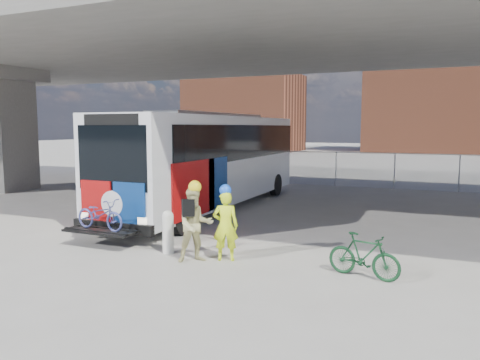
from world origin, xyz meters
The scene contains 9 objects.
ground centered at (0.00, 0.00, 0.00)m, with size 160.00×160.00×0.00m, color #9E9991.
bus centered at (-2.00, 3.24, 2.11)m, with size 2.67×12.91×3.69m.
overpass centered at (0.00, 4.00, 6.54)m, with size 40.00×16.00×7.95m.
chainlink_fence centered at (0.00, 12.00, 1.42)m, with size 30.00×0.06×30.00m.
brick_buildings centered at (1.23, 48.23, 5.42)m, with size 54.00×22.00×12.00m.
bollard centered at (-0.09, -3.09, 0.58)m, with size 0.28×0.28×1.09m.
cyclist_hivis centered at (1.50, -3.09, 0.88)m, with size 0.71×0.58×1.83m.
cyclist_tan centered at (0.90, -3.48, 0.91)m, with size 1.08×1.06×1.93m.
bike_parked centered at (4.72, -3.13, 0.47)m, with size 0.45×1.58×0.95m, color #133D20.
Camera 1 is at (6.09, -12.94, 3.16)m, focal length 35.00 mm.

